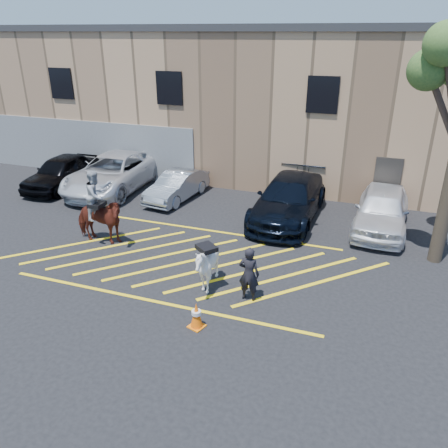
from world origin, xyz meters
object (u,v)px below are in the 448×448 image
(saddled_white, at_px, (207,266))
(car_silver_sedan, at_px, (177,186))
(handler, at_px, (249,274))
(car_white_pickup, at_px, (114,173))
(car_blue_suv, at_px, (289,199))
(car_black_suv, at_px, (62,172))
(car_white_suv, at_px, (382,210))
(mounted_bay, at_px, (98,214))
(traffic_cone, at_px, (196,315))

(saddled_white, bearing_deg, car_silver_sedan, 121.33)
(handler, bearing_deg, car_white_pickup, -36.87)
(car_blue_suv, xyz_separation_m, handler, (0.14, -6.25, -0.01))
(car_black_suv, height_order, car_white_pickup, car_white_pickup)
(car_white_suv, bearing_deg, car_black_suv, -177.28)
(car_silver_sedan, xyz_separation_m, saddled_white, (4.03, -6.62, 0.14))
(car_white_pickup, xyz_separation_m, car_blue_suv, (8.60, -0.69, -0.01))
(car_white_suv, bearing_deg, car_blue_suv, -175.93)
(car_black_suv, relative_size, mounted_bay, 1.69)
(car_blue_suv, distance_m, handler, 6.25)
(saddled_white, bearing_deg, mounted_bay, 161.04)
(car_silver_sedan, distance_m, handler, 8.60)
(car_white_pickup, bearing_deg, saddled_white, -44.33)
(saddled_white, bearing_deg, car_blue_suv, 79.22)
(saddled_white, bearing_deg, car_black_suv, 147.91)
(car_white_pickup, bearing_deg, car_blue_suv, -6.39)
(saddled_white, bearing_deg, car_white_suv, 52.64)
(car_white_pickup, distance_m, mounted_bay, 5.84)
(car_black_suv, relative_size, traffic_cone, 6.24)
(handler, xyz_separation_m, traffic_cone, (-0.90, -1.68, -0.45))
(car_silver_sedan, height_order, mounted_bay, mounted_bay)
(car_white_pickup, distance_m, traffic_cone, 11.66)
(car_black_suv, bearing_deg, car_silver_sedan, 1.71)
(traffic_cone, bearing_deg, car_silver_sedan, 117.79)
(traffic_cone, bearing_deg, mounted_bay, 146.36)
(car_white_suv, bearing_deg, handler, -115.37)
(car_silver_sedan, bearing_deg, traffic_cone, -54.97)
(handler, bearing_deg, car_blue_suv, -87.13)
(car_white_suv, height_order, mounted_bay, mounted_bay)
(mounted_bay, distance_m, traffic_cone, 6.24)
(traffic_cone, bearing_deg, car_blue_suv, 84.54)
(traffic_cone, bearing_deg, saddled_white, 102.79)
(mounted_bay, bearing_deg, car_blue_suv, 37.21)
(car_white_pickup, bearing_deg, traffic_cone, -49.51)
(traffic_cone, bearing_deg, handler, 61.84)
(mounted_bay, relative_size, saddled_white, 1.47)
(car_blue_suv, bearing_deg, handler, -86.74)
(car_blue_suv, bearing_deg, saddled_white, -98.82)
(mounted_bay, relative_size, traffic_cone, 3.71)
(handler, height_order, mounted_bay, mounted_bay)
(car_blue_suv, distance_m, saddled_white, 6.23)
(car_white_pickup, height_order, mounted_bay, mounted_bay)
(car_silver_sedan, bearing_deg, car_white_suv, 4.42)
(car_silver_sedan, relative_size, car_blue_suv, 0.66)
(car_black_suv, bearing_deg, saddled_white, -33.67)
(handler, distance_m, saddled_white, 1.31)
(car_blue_suv, bearing_deg, traffic_cone, -93.50)
(mounted_bay, bearing_deg, traffic_cone, -33.64)
(car_black_suv, height_order, handler, handler)
(handler, bearing_deg, traffic_cone, 63.42)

